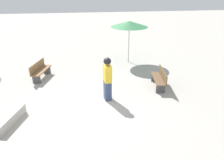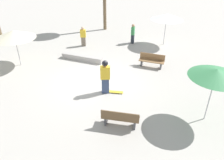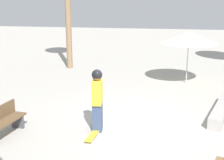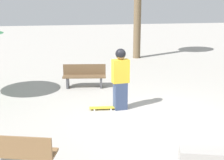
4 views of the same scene
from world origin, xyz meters
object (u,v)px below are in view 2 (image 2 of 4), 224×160
object	(u,v)px
shade_umbrella_white	(167,17)
bystander_watching	(83,36)
bench_far	(152,61)
shade_umbrella_green	(217,73)
skateboard	(116,92)
concrete_ledge	(82,58)
skater_main	(105,76)
shade_umbrella_cream	(14,34)
bystander_far	(133,34)
bench_near	(120,118)

from	to	relation	value
shade_umbrella_white	bystander_watching	xyz separation A→B (m)	(-6.34, -0.66, -1.46)
bench_far	shade_umbrella_green	world-z (taller)	shade_umbrella_green
skateboard	bystander_watching	distance (m)	7.14
concrete_ledge	shade_umbrella_white	xyz separation A→B (m)	(6.00, 3.31, 2.04)
shade_umbrella_white	shade_umbrella_green	bearing A→B (deg)	-86.59
shade_umbrella_green	shade_umbrella_white	world-z (taller)	shade_umbrella_green
skater_main	concrete_ledge	world-z (taller)	skater_main
shade_umbrella_cream	bench_far	bearing A→B (deg)	1.81
shade_umbrella_cream	bystander_far	distance (m)	8.75
shade_umbrella_white	bystander_watching	distance (m)	6.54
skater_main	bench_near	xyz separation A→B (m)	(0.85, -2.57, -0.57)
bench_near	bystander_watching	distance (m)	9.59
bystander_far	bench_far	bearing A→B (deg)	26.72
skateboard	shade_umbrella_white	world-z (taller)	shade_umbrella_white
bench_far	bystander_far	distance (m)	4.33
shade_umbrella_white	bystander_watching	size ratio (longest dim) A/B	1.63
skateboard	shade_umbrella_white	xyz separation A→B (m)	(3.52, 7.18, 2.17)
bystander_watching	bystander_far	distance (m)	3.95
skater_main	shade_umbrella_white	xyz separation A→B (m)	(4.06, 7.14, 1.23)
skater_main	bystander_far	xyz separation A→B (m)	(1.58, 7.31, -0.22)
concrete_ledge	bystander_watching	bearing A→B (deg)	97.45
bench_far	shade_umbrella_green	xyz separation A→B (m)	(1.88, -5.03, 1.90)
skater_main	bystander_watching	xyz separation A→B (m)	(-2.28, 6.49, -0.23)
skater_main	bench_near	bearing A→B (deg)	-77.71
shade_umbrella_cream	bystander_far	xyz separation A→B (m)	(7.43, 4.43, -1.31)
bench_near	skateboard	bearing A→B (deg)	105.13
concrete_ledge	shade_umbrella_green	xyz separation A→B (m)	(6.53, -5.71, 2.14)
skateboard	shade_umbrella_green	world-z (taller)	shade_umbrella_green
shade_umbrella_cream	shade_umbrella_white	xyz separation A→B (m)	(9.91, 4.26, 0.13)
concrete_ledge	shade_umbrella_green	size ratio (longest dim) A/B	1.17
skater_main	bench_near	distance (m)	2.77
bench_far	shade_umbrella_green	distance (m)	5.70
bench_far	shade_umbrella_cream	distance (m)	8.73
skater_main	bench_near	size ratio (longest dim) A/B	1.13
skater_main	bench_far	bearing A→B (deg)	43.21
bench_far	bystander_watching	xyz separation A→B (m)	(-5.00, 3.34, 0.34)
shade_umbrella_white	bystander_far	bearing A→B (deg)	176.04
skater_main	shade_umbrella_white	size ratio (longest dim) A/B	0.74
bench_near	shade_umbrella_white	world-z (taller)	shade_umbrella_white
skateboard	bystander_watching	world-z (taller)	bystander_watching
shade_umbrella_cream	concrete_ledge	bearing A→B (deg)	13.72
skateboard	shade_umbrella_white	bearing A→B (deg)	68.97
shade_umbrella_green	shade_umbrella_white	distance (m)	9.04
bench_far	shade_umbrella_cream	size ratio (longest dim) A/B	0.64
shade_umbrella_green	skater_main	bearing A→B (deg)	157.80
concrete_ledge	shade_umbrella_green	bearing A→B (deg)	-41.16
bench_near	concrete_ledge	bearing A→B (deg)	121.61
bench_near	bystander_far	bearing A→B (deg)	93.88
bystander_far	bystander_watching	bearing A→B (deg)	-66.41
skateboard	bench_far	size ratio (longest dim) A/B	0.49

